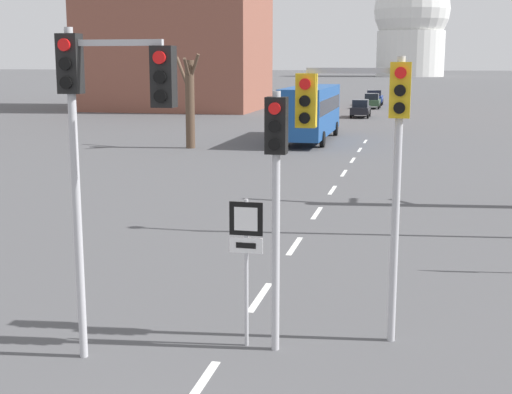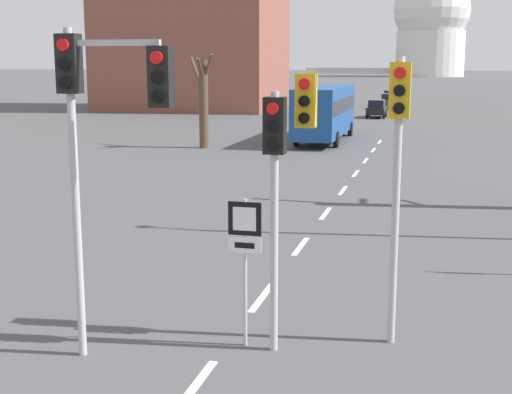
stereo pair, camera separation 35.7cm
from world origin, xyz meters
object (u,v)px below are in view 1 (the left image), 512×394
at_px(traffic_signal_near_left, 102,113).
at_px(sedan_mid_centre, 374,98).
at_px(traffic_signal_centre_tall, 276,172).
at_px(city_bus, 311,109).
at_px(sedan_near_left, 361,108).
at_px(sedan_near_right, 372,101).
at_px(route_sign_post, 246,247).
at_px(traffic_signal_near_right, 366,128).

relative_size(traffic_signal_near_left, sedan_mid_centre, 1.46).
distance_m(traffic_signal_centre_tall, sedan_mid_centre, 73.30).
relative_size(traffic_signal_near_left, city_bus, 0.52).
xyz_separation_m(traffic_signal_centre_tall, sedan_near_left, (-2.79, 54.19, -2.40)).
height_order(sedan_mid_centre, city_bus, city_bus).
relative_size(traffic_signal_centre_tall, sedan_near_left, 1.19).
xyz_separation_m(traffic_signal_near_left, sedan_mid_centre, (-0.02, 74.27, -3.38)).
relative_size(sedan_mid_centre, city_bus, 0.36).
height_order(sedan_near_left, sedan_near_right, sedan_near_right).
bearing_deg(route_sign_post, traffic_signal_centre_tall, -6.21).
distance_m(traffic_signal_near_right, route_sign_post, 2.98).
bearing_deg(traffic_signal_centre_tall, traffic_signal_near_left, -158.52).
bearing_deg(sedan_near_left, traffic_signal_near_right, -85.46).
xyz_separation_m(sedan_near_right, sedan_mid_centre, (-0.11, 6.13, 0.06)).
bearing_deg(traffic_signal_centre_tall, sedan_mid_centre, 92.10).
xyz_separation_m(traffic_signal_near_right, sedan_near_left, (-4.24, 53.31, -3.10)).
bearing_deg(traffic_signal_near_left, traffic_signal_centre_tall, 21.48).
relative_size(traffic_signal_centre_tall, sedan_mid_centre, 1.19).
xyz_separation_m(traffic_signal_centre_tall, route_sign_post, (-0.54, 0.06, -1.36)).
height_order(sedan_near_left, city_bus, city_bus).
bearing_deg(traffic_signal_centre_tall, route_sign_post, 173.79).
height_order(traffic_signal_near_left, traffic_signal_near_right, traffic_signal_near_left).
bearing_deg(traffic_signal_near_right, sedan_near_right, 93.48).
xyz_separation_m(route_sign_post, sedan_mid_centre, (-2.15, 73.16, -0.98)).
distance_m(traffic_signal_near_left, sedan_near_right, 68.23).
bearing_deg(sedan_near_left, traffic_signal_near_left, -89.88).
relative_size(route_sign_post, city_bus, 0.25).
distance_m(route_sign_post, sedan_near_left, 54.19).
xyz_separation_m(sedan_near_left, city_bus, (-1.59, -20.40, 1.23)).
bearing_deg(route_sign_post, sedan_near_left, 92.38).
bearing_deg(sedan_near_right, traffic_signal_near_left, -90.08).
bearing_deg(traffic_signal_centre_tall, traffic_signal_near_right, 31.44).
height_order(route_sign_post, sedan_near_left, route_sign_post).
relative_size(traffic_signal_near_right, route_sign_post, 1.91).
bearing_deg(city_bus, route_sign_post, -83.52).
height_order(traffic_signal_centre_tall, traffic_signal_near_left, traffic_signal_near_left).
bearing_deg(traffic_signal_near_left, sedan_mid_centre, 90.01).
height_order(traffic_signal_centre_tall, sedan_near_left, traffic_signal_centre_tall).
bearing_deg(traffic_signal_near_right, city_bus, 100.03).
bearing_deg(traffic_signal_near_right, sedan_near_left, 94.54).
relative_size(traffic_signal_near_right, sedan_mid_centre, 1.34).
xyz_separation_m(traffic_signal_centre_tall, traffic_signal_near_right, (1.44, 0.88, 0.70)).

